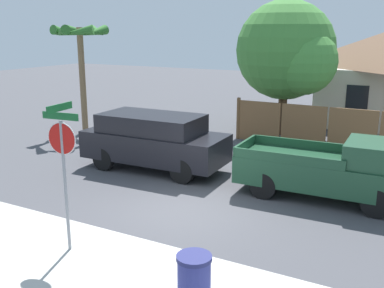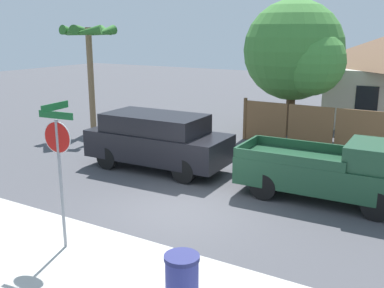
{
  "view_description": "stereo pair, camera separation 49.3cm",
  "coord_description": "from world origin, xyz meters",
  "px_view_note": "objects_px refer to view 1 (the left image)",
  "views": [
    {
      "loc": [
        5.65,
        -9.91,
        4.76
      ],
      "look_at": [
        -0.22,
        0.93,
        1.6
      ],
      "focal_mm": 42.0,
      "sensor_mm": 36.0,
      "label": 1
    },
    {
      "loc": [
        6.08,
        -9.67,
        4.76
      ],
      "look_at": [
        -0.22,
        0.93,
        1.6
      ],
      "focal_mm": 42.0,
      "sensor_mm": 36.0,
      "label": 2
    }
  ],
  "objects_px": {
    "palm_tree": "(80,41)",
    "orange_pickup": "(332,169)",
    "red_suv": "(154,140)",
    "stop_sign": "(63,153)",
    "trash_bin": "(194,281)",
    "oak_tree": "(289,53)"
  },
  "relations": [
    {
      "from": "palm_tree",
      "to": "orange_pickup",
      "type": "distance_m",
      "value": 13.06
    },
    {
      "from": "red_suv",
      "to": "stop_sign",
      "type": "bearing_deg",
      "value": -76.76
    },
    {
      "from": "orange_pickup",
      "to": "trash_bin",
      "type": "xyz_separation_m",
      "value": [
        -1.01,
        -6.43,
        -0.39
      ]
    },
    {
      "from": "oak_tree",
      "to": "stop_sign",
      "type": "bearing_deg",
      "value": -93.82
    },
    {
      "from": "red_suv",
      "to": "stop_sign",
      "type": "xyz_separation_m",
      "value": [
        1.58,
        -5.89,
        1.16
      ]
    },
    {
      "from": "orange_pickup",
      "to": "stop_sign",
      "type": "bearing_deg",
      "value": -128.78
    },
    {
      "from": "oak_tree",
      "to": "stop_sign",
      "type": "distance_m",
      "value": 13.28
    },
    {
      "from": "palm_tree",
      "to": "stop_sign",
      "type": "bearing_deg",
      "value": -50.22
    },
    {
      "from": "palm_tree",
      "to": "trash_bin",
      "type": "bearing_deg",
      "value": -41.33
    },
    {
      "from": "orange_pickup",
      "to": "trash_bin",
      "type": "bearing_deg",
      "value": -100.71
    },
    {
      "from": "palm_tree",
      "to": "red_suv",
      "type": "relative_size",
      "value": 0.98
    },
    {
      "from": "stop_sign",
      "to": "trash_bin",
      "type": "height_order",
      "value": "stop_sign"
    },
    {
      "from": "stop_sign",
      "to": "trash_bin",
      "type": "relative_size",
      "value": 3.36
    },
    {
      "from": "orange_pickup",
      "to": "stop_sign",
      "type": "height_order",
      "value": "stop_sign"
    },
    {
      "from": "palm_tree",
      "to": "orange_pickup",
      "type": "height_order",
      "value": "palm_tree"
    },
    {
      "from": "orange_pickup",
      "to": "palm_tree",
      "type": "bearing_deg",
      "value": 162.7
    },
    {
      "from": "palm_tree",
      "to": "red_suv",
      "type": "distance_m",
      "value": 7.69
    },
    {
      "from": "palm_tree",
      "to": "orange_pickup",
      "type": "bearing_deg",
      "value": -15.51
    },
    {
      "from": "oak_tree",
      "to": "stop_sign",
      "type": "height_order",
      "value": "oak_tree"
    },
    {
      "from": "palm_tree",
      "to": "trash_bin",
      "type": "relative_size",
      "value": 5.09
    },
    {
      "from": "palm_tree",
      "to": "trash_bin",
      "type": "height_order",
      "value": "palm_tree"
    },
    {
      "from": "red_suv",
      "to": "trash_bin",
      "type": "relative_size",
      "value": 5.17
    }
  ]
}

